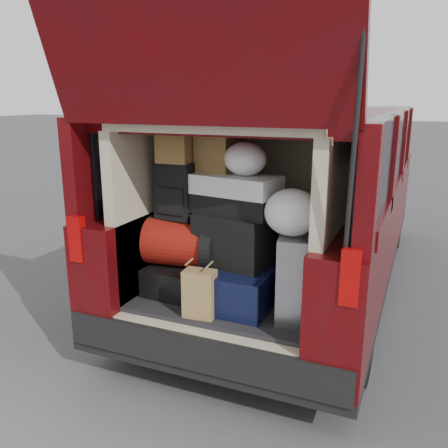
# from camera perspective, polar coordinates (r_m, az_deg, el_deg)

# --- Properties ---
(ground) EXTENTS (80.00, 80.00, 0.00)m
(ground) POSITION_cam_1_polar(r_m,az_deg,el_deg) (3.45, -0.40, -18.41)
(ground) COLOR #3D3D40
(ground) RESTS_ON ground
(minivan) EXTENTS (1.90, 5.35, 2.77)m
(minivan) POSITION_cam_1_polar(r_m,az_deg,el_deg) (4.74, 8.56, 2.81)
(minivan) COLOR black
(minivan) RESTS_ON ground
(load_floor) EXTENTS (1.24, 1.05, 0.55)m
(load_floor) POSITION_cam_1_polar(r_m,az_deg,el_deg) (3.53, 1.42, -12.40)
(load_floor) COLOR black
(load_floor) RESTS_ON ground
(black_hardshell) EXTENTS (0.39, 0.52, 0.20)m
(black_hardshell) POSITION_cam_1_polar(r_m,az_deg,el_deg) (3.45, -5.32, -6.33)
(black_hardshell) COLOR black
(black_hardshell) RESTS_ON load_floor
(navy_hardshell) EXTENTS (0.50, 0.60, 0.26)m
(navy_hardshell) POSITION_cam_1_polar(r_m,az_deg,el_deg) (3.22, 1.80, -7.23)
(navy_hardshell) COLOR black
(navy_hardshell) RESTS_ON load_floor
(silver_roller) EXTENTS (0.29, 0.40, 0.54)m
(silver_roller) POSITION_cam_1_polar(r_m,az_deg,el_deg) (3.00, 8.77, -6.25)
(silver_roller) COLOR silver
(silver_roller) RESTS_ON load_floor
(kraft_bag) EXTENTS (0.21, 0.14, 0.31)m
(kraft_bag) POSITION_cam_1_polar(r_m,az_deg,el_deg) (3.02, -2.94, -8.37)
(kraft_bag) COLOR olive
(kraft_bag) RESTS_ON load_floor
(red_duffel) EXTENTS (0.55, 0.39, 0.33)m
(red_duffel) POSITION_cam_1_polar(r_m,az_deg,el_deg) (3.33, -4.90, -2.24)
(red_duffel) COLOR maroon
(red_duffel) RESTS_ON black_hardshell
(black_soft_case) EXTENTS (0.52, 0.36, 0.34)m
(black_soft_case) POSITION_cam_1_polar(r_m,az_deg,el_deg) (3.15, 1.05, -1.92)
(black_soft_case) COLOR black
(black_soft_case) RESTS_ON navy_hardshell
(backpack) EXTENTS (0.29, 0.19, 0.39)m
(backpack) POSITION_cam_1_polar(r_m,az_deg,el_deg) (3.28, -5.70, 4.03)
(backpack) COLOR black
(backpack) RESTS_ON red_duffel
(twotone_duffel) EXTENTS (0.62, 0.39, 0.26)m
(twotone_duffel) POSITION_cam_1_polar(r_m,az_deg,el_deg) (3.11, 1.37, 3.60)
(twotone_duffel) COLOR silver
(twotone_duffel) RESTS_ON black_soft_case
(grocery_sack_lower) EXTENTS (0.23, 0.19, 0.20)m
(grocery_sack_lower) POSITION_cam_1_polar(r_m,az_deg,el_deg) (3.20, -5.88, 9.13)
(grocery_sack_lower) COLOR olive
(grocery_sack_lower) RESTS_ON backpack
(grocery_sack_upper) EXTENTS (0.26, 0.22, 0.24)m
(grocery_sack_upper) POSITION_cam_1_polar(r_m,az_deg,el_deg) (3.21, -0.93, 8.45)
(grocery_sack_upper) COLOR olive
(grocery_sack_upper) RESTS_ON twotone_duffel
(plastic_bag_center) EXTENTS (0.30, 0.28, 0.22)m
(plastic_bag_center) POSITION_cam_1_polar(r_m,az_deg,el_deg) (3.03, 2.58, 7.83)
(plastic_bag_center) COLOR silver
(plastic_bag_center) RESTS_ON twotone_duffel
(plastic_bag_right) EXTENTS (0.38, 0.37, 0.29)m
(plastic_bag_right) POSITION_cam_1_polar(r_m,az_deg,el_deg) (2.85, 8.15, 1.39)
(plastic_bag_right) COLOR silver
(plastic_bag_right) RESTS_ON silver_roller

